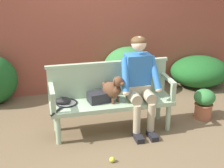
% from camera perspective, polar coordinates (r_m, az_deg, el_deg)
% --- Properties ---
extents(ground_plane, '(40.00, 40.00, 0.00)m').
position_cam_1_polar(ground_plane, '(4.66, 0.00, -8.07)').
color(ground_plane, brown).
extents(brick_garden_fence, '(8.00, 0.30, 2.16)m').
position_cam_1_polar(brick_garden_fence, '(5.86, -4.02, 9.35)').
color(brick_garden_fence, brown).
rests_on(brick_garden_fence, ground).
extents(hedge_bush_mid_right, '(0.92, 0.84, 0.83)m').
position_cam_1_polar(hedge_bush_mid_right, '(5.83, 2.85, 2.52)').
color(hedge_bush_mid_right, '#337538').
rests_on(hedge_bush_mid_right, ground).
extents(hedge_bush_far_left, '(1.10, 0.95, 0.57)m').
position_cam_1_polar(hedge_bush_far_left, '(6.36, 15.09, 2.18)').
color(hedge_bush_far_left, '#1E5B23').
rests_on(hedge_bush_far_left, ground).
extents(garden_bench, '(1.69, 0.49, 0.45)m').
position_cam_1_polar(garden_bench, '(4.48, 0.00, -3.70)').
color(garden_bench, '#9EB793').
rests_on(garden_bench, ground).
extents(bench_backrest, '(1.73, 0.06, 0.50)m').
position_cam_1_polar(bench_backrest, '(4.55, -0.64, 0.99)').
color(bench_backrest, '#9EB793').
rests_on(bench_backrest, garden_bench).
extents(bench_armrest_left_end, '(0.06, 0.49, 0.28)m').
position_cam_1_polar(bench_armrest_left_end, '(4.19, -10.48, -1.99)').
color(bench_armrest_left_end, '#9EB793').
rests_on(bench_armrest_left_end, garden_bench).
extents(bench_armrest_right_end, '(0.06, 0.49, 0.28)m').
position_cam_1_polar(bench_armrest_right_end, '(4.55, 10.17, -0.09)').
color(bench_armrest_right_end, '#9EB793').
rests_on(bench_armrest_right_end, garden_bench).
extents(person_seated, '(0.56, 0.64, 1.32)m').
position_cam_1_polar(person_seated, '(4.44, 4.79, 0.64)').
color(person_seated, black).
rests_on(person_seated, ground).
extents(dog_on_bench, '(0.30, 0.37, 0.39)m').
position_cam_1_polar(dog_on_bench, '(4.36, 0.17, -0.81)').
color(dog_on_bench, brown).
rests_on(dog_on_bench, garden_bench).
extents(tennis_racket, '(0.44, 0.55, 0.03)m').
position_cam_1_polar(tennis_racket, '(4.39, -8.14, -3.46)').
color(tennis_racket, black).
rests_on(tennis_racket, garden_bench).
extents(baseball_glove, '(0.26, 0.23, 0.09)m').
position_cam_1_polar(baseball_glove, '(4.40, -8.59, -2.91)').
color(baseball_glove, black).
rests_on(baseball_glove, garden_bench).
extents(sports_bag, '(0.31, 0.25, 0.14)m').
position_cam_1_polar(sports_bag, '(4.41, -2.35, -2.29)').
color(sports_bag, '#232328').
rests_on(sports_bag, garden_bench).
extents(tennis_ball, '(0.07, 0.07, 0.07)m').
position_cam_1_polar(tennis_ball, '(3.98, 0.02, -13.16)').
color(tennis_ball, '#CCDB33').
rests_on(tennis_ball, ground).
extents(potted_plant, '(0.32, 0.32, 0.46)m').
position_cam_1_polar(potted_plant, '(5.09, 15.88, -3.15)').
color(potted_plant, '#A85B3D').
rests_on(potted_plant, ground).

